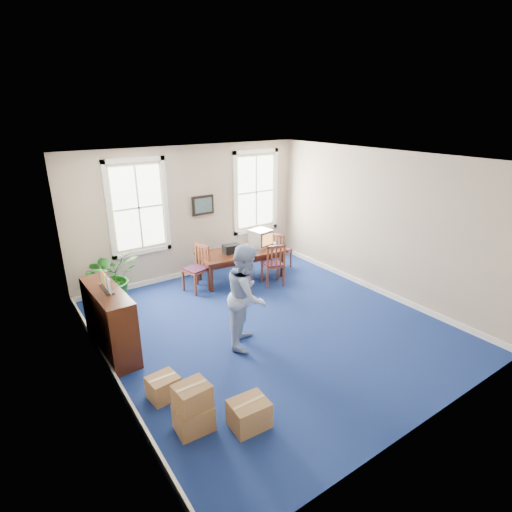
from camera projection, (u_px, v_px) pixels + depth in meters
floor at (269, 326)px, 7.80m from camera, size 6.50×6.50×0.00m
ceiling at (271, 159)px, 6.69m from camera, size 6.50×6.50×0.00m
wall_back at (191, 212)px, 9.76m from camera, size 6.50×0.00×6.50m
wall_front at (433, 323)px, 4.73m from camera, size 6.50×0.00×6.50m
wall_left at (100, 288)px, 5.65m from camera, size 0.00×6.50×6.50m
wall_right at (379, 223)px, 8.84m from camera, size 0.00×6.50×6.50m
baseboard_back at (195, 271)px, 10.27m from camera, size 6.00×0.04×0.12m
baseboard_left at (115, 377)px, 6.20m from camera, size 0.04×6.50×0.12m
baseboard_right at (371, 287)px, 9.36m from camera, size 0.04×6.50×0.12m
window_left at (138, 208)px, 8.95m from camera, size 1.40×0.12×2.20m
window_right at (256, 192)px, 10.65m from camera, size 1.40×0.12×2.20m
wall_picture at (203, 205)px, 9.82m from camera, size 0.58×0.06×0.48m
conference_table at (241, 265)px, 9.86m from camera, size 2.20×1.18×0.72m
crt_tv at (261, 238)px, 10.03m from camera, size 0.55×0.58×0.43m
game_console at (271, 243)px, 10.21m from camera, size 0.24×0.27×0.06m
equipment_bag at (232, 248)px, 9.61m from camera, size 0.43×0.30×0.20m
chair_near_left at (242, 275)px, 9.05m from camera, size 0.50×0.50×0.87m
chair_near_right at (273, 264)px, 9.48m from camera, size 0.59×0.59×1.05m
chair_end_left at (195, 269)px, 9.14m from camera, size 0.59×0.59×1.07m
chair_end_right at (281, 250)px, 10.48m from camera, size 0.57×0.57×0.98m
man at (247, 296)px, 6.94m from camera, size 1.13×1.15×1.86m
credenza at (110, 319)px, 6.78m from camera, size 0.51×1.61×1.25m
brochure_rack at (105, 277)px, 6.53m from camera, size 0.34×0.66×0.29m
potted_plant at (112, 277)px, 8.46m from camera, size 1.25×1.12×1.27m
cardboard_boxes at (202, 397)px, 5.33m from camera, size 1.32×1.32×0.72m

